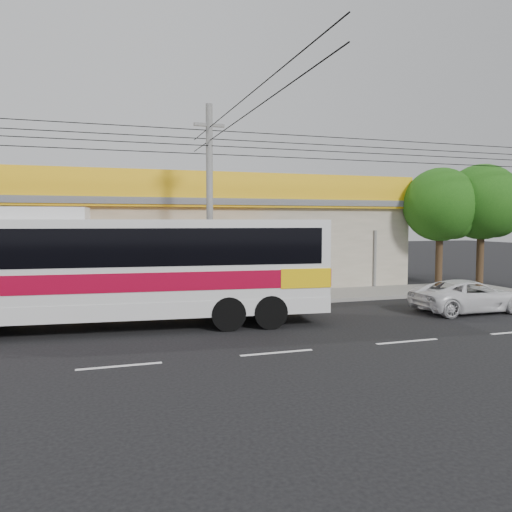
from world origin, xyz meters
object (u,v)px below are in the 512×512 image
at_px(motorbike_red, 67,299).
at_px(tree_near, 443,207).
at_px(tree_far, 485,205).
at_px(utility_pole, 209,141).
at_px(coach_bus, 139,264).
at_px(white_car, 469,296).

distance_m(motorbike_red, tree_near, 18.28).
bearing_deg(tree_far, motorbike_red, -176.04).
height_order(utility_pole, tree_near, utility_pole).
height_order(coach_bus, tree_far, tree_far).
relative_size(motorbike_red, tree_far, 0.28).
bearing_deg(utility_pole, tree_near, 10.83).
height_order(coach_bus, white_car, coach_bus).
xyz_separation_m(coach_bus, utility_pole, (2.86, 2.30, 4.43)).
height_order(motorbike_red, white_car, white_car).
relative_size(motorbike_red, utility_pole, 0.05).
height_order(tree_near, tree_far, tree_far).
distance_m(motorbike_red, tree_far, 20.32).
height_order(coach_bus, motorbike_red, coach_bus).
bearing_deg(tree_near, utility_pole, -169.17).
distance_m(coach_bus, motorbike_red, 3.95).
bearing_deg(white_car, coach_bus, 85.43).
height_order(motorbike_red, utility_pole, utility_pole).
height_order(motorbike_red, tree_near, tree_near).
distance_m(motorbike_red, utility_pole, 7.89).
bearing_deg(white_car, tree_near, -29.23).
relative_size(utility_pole, tree_far, 5.35).
relative_size(white_car, tree_far, 0.69).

